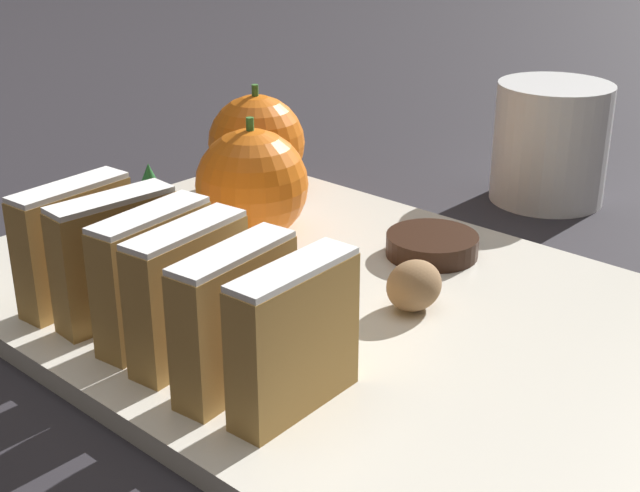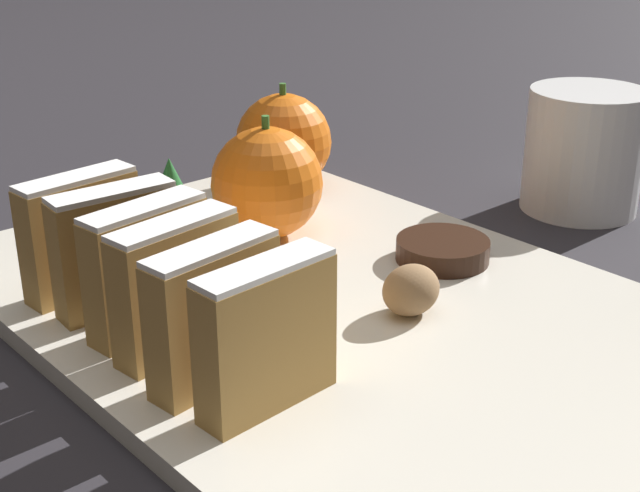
# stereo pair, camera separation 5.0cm
# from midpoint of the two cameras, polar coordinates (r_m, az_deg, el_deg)

# --- Properties ---
(ground_plane) EXTENTS (6.00, 6.00, 0.00)m
(ground_plane) POSITION_cam_midpoint_polar(r_m,az_deg,el_deg) (0.52, 2.77, -4.36)
(ground_plane) COLOR #28262B
(serving_platter) EXTENTS (0.30, 0.43, 0.01)m
(serving_platter) POSITION_cam_midpoint_polar(r_m,az_deg,el_deg) (0.51, 2.78, -3.76)
(serving_platter) COLOR silver
(serving_platter) RESTS_ON ground_plane
(stollen_slice_front) EXTENTS (0.07, 0.02, 0.07)m
(stollen_slice_front) POSITION_cam_midpoint_polar(r_m,az_deg,el_deg) (0.39, 0.17, -5.87)
(stollen_slice_front) COLOR #B28442
(stollen_slice_front) RESTS_ON serving_platter
(stollen_slice_second) EXTENTS (0.07, 0.03, 0.07)m
(stollen_slice_second) POSITION_cam_midpoint_polar(r_m,az_deg,el_deg) (0.41, -3.38, -4.46)
(stollen_slice_second) COLOR #B28442
(stollen_slice_second) RESTS_ON serving_platter
(stollen_slice_third) EXTENTS (0.07, 0.03, 0.07)m
(stollen_slice_third) POSITION_cam_midpoint_polar(r_m,az_deg,el_deg) (0.44, -5.70, -2.86)
(stollen_slice_third) COLOR #B28442
(stollen_slice_third) RESTS_ON serving_platter
(stollen_slice_fourth) EXTENTS (0.07, 0.03, 0.07)m
(stollen_slice_fourth) POSITION_cam_midpoint_polar(r_m,az_deg,el_deg) (0.46, -7.99, -1.50)
(stollen_slice_fourth) COLOR #B28442
(stollen_slice_fourth) RESTS_ON serving_platter
(stollen_slice_fifth) EXTENTS (0.07, 0.02, 0.07)m
(stollen_slice_fifth) POSITION_cam_midpoint_polar(r_m,az_deg,el_deg) (0.49, -10.11, -0.30)
(stollen_slice_fifth) COLOR #B28442
(stollen_slice_fifth) RESTS_ON serving_platter
(stollen_slice_sixth) EXTENTS (0.07, 0.02, 0.07)m
(stollen_slice_sixth) POSITION_cam_midpoint_polar(r_m,az_deg,el_deg) (0.51, -12.39, 0.66)
(stollen_slice_sixth) COLOR #B28442
(stollen_slice_sixth) RESTS_ON serving_platter
(orange_near) EXTENTS (0.07, 0.07, 0.08)m
(orange_near) POSITION_cam_midpoint_polar(r_m,az_deg,el_deg) (0.67, -0.21, 6.67)
(orange_near) COLOR orange
(orange_near) RESTS_ON serving_platter
(orange_far) EXTENTS (0.07, 0.07, 0.08)m
(orange_far) POSITION_cam_midpoint_polar(r_m,az_deg,el_deg) (0.58, -0.96, 4.02)
(orange_far) COLOR orange
(orange_far) RESTS_ON serving_platter
(walnut) EXTENTS (0.03, 0.03, 0.03)m
(walnut) POSITION_cam_midpoint_polar(r_m,az_deg,el_deg) (0.49, 8.76, -2.86)
(walnut) COLOR #8E6B47
(walnut) RESTS_ON serving_platter
(chocolate_cookie) EXTENTS (0.06, 0.06, 0.01)m
(chocolate_cookie) POSITION_cam_midpoint_polar(r_m,az_deg,el_deg) (0.56, 10.39, -0.31)
(chocolate_cookie) COLOR black
(chocolate_cookie) RESTS_ON serving_platter
(evergreen_sprig) EXTENTS (0.04, 0.04, 0.05)m
(evergreen_sprig) POSITION_cam_midpoint_polar(r_m,az_deg,el_deg) (0.61, -7.11, 3.58)
(evergreen_sprig) COLOR #23662D
(evergreen_sprig) RESTS_ON serving_platter
(coffee_mug) EXTENTS (0.12, 0.09, 0.09)m
(coffee_mug) POSITION_cam_midpoint_polar(r_m,az_deg,el_deg) (0.70, 18.50, 5.84)
(coffee_mug) COLOR white
(coffee_mug) RESTS_ON ground_plane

